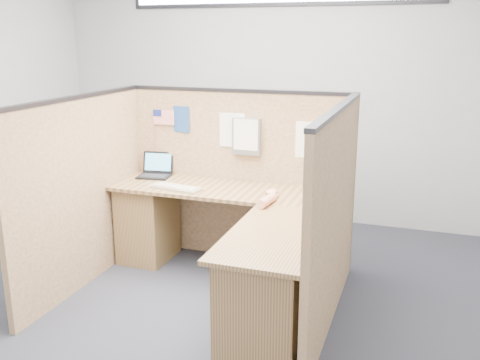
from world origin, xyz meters
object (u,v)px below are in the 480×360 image
at_px(keyboard, 176,188).
at_px(laptop, 157,170).
at_px(l_desk, 230,245).
at_px(mouse, 272,195).

bearing_deg(keyboard, laptop, 145.68).
distance_m(l_desk, mouse, 0.52).
xyz_separation_m(laptop, keyboard, (0.36, -0.35, -0.04)).
relative_size(l_desk, mouse, 18.91).
height_order(keyboard, mouse, mouse).
xyz_separation_m(laptop, mouse, (1.18, -0.32, -0.03)).
height_order(laptop, keyboard, laptop).
bearing_deg(l_desk, laptop, 147.86).
height_order(l_desk, keyboard, keyboard).
bearing_deg(laptop, keyboard, -52.83).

